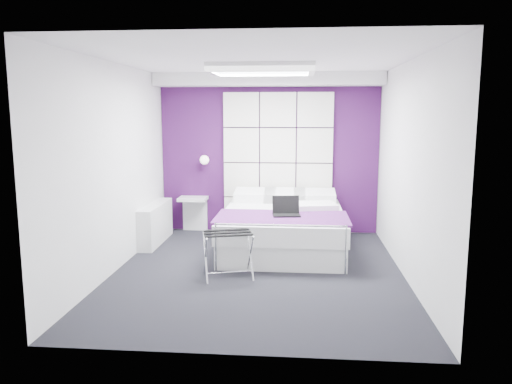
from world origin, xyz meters
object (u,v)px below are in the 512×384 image
bed (283,228)px  radiator (156,223)px  luggage_rack (228,255)px  nightstand (193,199)px  laptop (287,211)px  wall_lamp (205,160)px

bed → radiator: bearing=173.3°
bed → luggage_rack: 1.45m
bed → luggage_rack: bearing=-115.4°
radiator → luggage_rack: (1.35, -1.54, -0.02)m
nightstand → laptop: 2.12m
wall_lamp → laptop: 2.07m
luggage_rack → laptop: size_ratio=1.55×
wall_lamp → laptop: wall_lamp is taller
radiator → laptop: laptop is taller
radiator → nightstand: radiator is taller
nightstand → luggage_rack: nightstand is taller
bed → laptop: bearing=-82.3°
radiator → nightstand: 0.88m
bed → nightstand: size_ratio=4.62×
radiator → laptop: size_ratio=3.28×
wall_lamp → bed: 1.89m
radiator → wall_lamp: bearing=49.9°
laptop → nightstand: bearing=131.3°
wall_lamp → radiator: 1.35m
bed → luggage_rack: (-0.62, -1.31, -0.04)m
wall_lamp → radiator: (-0.64, -0.76, -0.92)m
bed → laptop: laptop is taller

